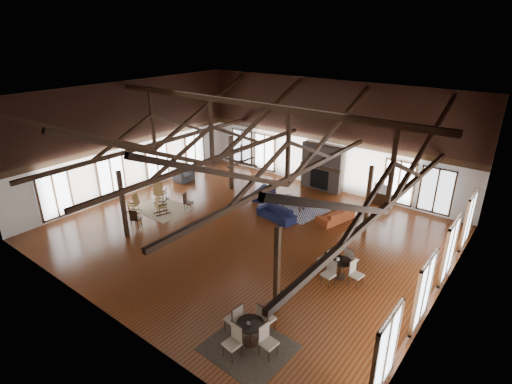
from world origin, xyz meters
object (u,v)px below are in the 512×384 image
Objects in this scene: armchair at (183,175)px; tv_console at (382,199)px; sofa_navy_front at (276,214)px; coffee_table at (293,202)px; cafe_table_near at (250,329)px; sofa_orange at (336,215)px; sofa_navy_left at (264,193)px; cafe_table_far at (340,266)px.

armchair is 0.97× the size of tv_console.
sofa_navy_front is 1.53× the size of coffee_table.
armchair reaches higher than sofa_navy_front.
cafe_table_near is at bearing -50.70° from sofa_navy_front.
sofa_navy_left is at bearing -78.22° from sofa_orange.
sofa_orange is 2.32m from coffee_table.
sofa_navy_left is 1.56× the size of armchair.
sofa_orange reaches higher than coffee_table.
sofa_navy_front is 1.00× the size of sofa_orange.
armchair is at bearing -159.13° from tv_console.
armchair is 11.39m from tv_console.
cafe_table_near reaches higher than coffee_table.
sofa_navy_front is at bearing -41.61° from sofa_orange.
cafe_table_near is 11.94m from tv_console.
sofa_orange is at bearing -12.74° from coffee_table.
sofa_navy_left is at bearing 147.33° from cafe_table_far.
sofa_navy_front is 2.70m from sofa_navy_left.
sofa_navy_front is 8.14m from cafe_table_near.
sofa_orange is 1.79× the size of armchair.
armchair is 13.81m from cafe_table_near.
cafe_table_near reaches higher than armchair.
sofa_navy_front reaches higher than sofa_orange.
armchair reaches higher than sofa_orange.
cafe_table_far is (0.55, 4.59, -0.01)m from cafe_table_near.
coffee_table is at bearing -134.71° from tv_console.
cafe_table_far reaches higher than tv_console.
cafe_table_near is at bearing -96.79° from cafe_table_far.
sofa_orange is at bearing 43.62° from sofa_navy_front.
cafe_table_far is (11.90, -3.27, 0.13)m from armchair.
sofa_navy_left is 0.91× the size of cafe_table_far.
sofa_navy_front is at bearing 119.74° from cafe_table_near.
sofa_navy_left is at bearing 124.51° from cafe_table_near.
armchair reaches higher than tv_console.
tv_console reaches higher than coffee_table.
sofa_navy_front is 1.79× the size of armchair.
sofa_orange is 1.04× the size of cafe_table_far.
sofa_navy_left is 7.87m from cafe_table_far.
coffee_table is 1.14× the size of tv_console.
tv_console is (3.32, 3.35, -0.11)m from coffee_table.
sofa_orange is 8.81m from cafe_table_near.
sofa_navy_front is at bearing -143.54° from sofa_navy_left.
cafe_table_near is 1.02× the size of cafe_table_far.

